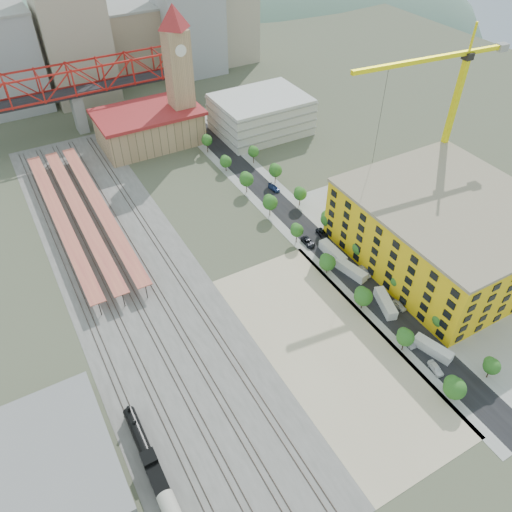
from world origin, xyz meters
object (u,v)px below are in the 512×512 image
construction_building (447,230)px  locomotive (144,448)px  site_trailer_a (433,349)px  car_0 (436,368)px  tower_crane (447,99)px  clock_tower (178,63)px  site_trailer_d (333,252)px  site_trailer_c (351,270)px  site_trailer_b (385,303)px

construction_building → locomotive: bearing=-171.0°
site_trailer_a → car_0: bearing=-142.8°
tower_crane → car_0: tower_crane is taller
clock_tower → site_trailer_d: 89.82m
site_trailer_a → site_trailer_c: 30.43m
site_trailer_c → construction_building: bearing=-25.5°
clock_tower → site_trailer_b: (8.00, -107.50, -27.38)m
site_trailer_b → locomotive: bearing=-155.6°
construction_building → site_trailer_d: size_ratio=5.11×
site_trailer_a → car_0: 5.11m
tower_crane → site_trailer_b: 62.74m
construction_building → site_trailer_c: 27.99m
site_trailer_a → car_0: site_trailer_a is taller
locomotive → site_trailer_b: size_ratio=2.18×
clock_tower → site_trailer_d: size_ratio=5.25×
tower_crane → site_trailer_b: (-43.48, -32.40, -31.55)m
locomotive → car_0: locomotive is taller
clock_tower → locomotive: bearing=-116.9°
tower_crane → site_trailer_a: (-43.48, -48.87, -31.60)m
construction_building → site_trailer_b: bearing=-163.9°
site_trailer_b → car_0: (-3.00, -20.58, -0.55)m
construction_building → car_0: bearing=-135.9°
site_trailer_d → car_0: site_trailer_d is taller
locomotive → site_trailer_a: locomotive is taller
locomotive → site_trailer_a: (66.00, -9.40, -0.69)m
tower_crane → car_0: bearing=-131.3°
construction_building → site_trailer_c: bearing=166.1°
locomotive → site_trailer_a: bearing=-8.1°
tower_crane → site_trailer_c: bearing=-157.0°
locomotive → tower_crane: 120.41m
site_trailer_a → site_trailer_b: site_trailer_b is taller
clock_tower → locomotive: size_ratio=2.48×
tower_crane → car_0: size_ratio=11.94×
site_trailer_b → site_trailer_c: size_ratio=1.00×
construction_building → car_0: construction_building is taller
site_trailer_d → locomotive: bearing=-156.3°
construction_building → car_0: 41.28m
construction_building → site_trailer_a: size_ratio=5.49×
construction_building → locomotive: (-92.00, -14.57, -7.46)m
clock_tower → site_trailer_b: size_ratio=5.42×
site_trailer_d → car_0: bearing=-94.3°
site_trailer_b → site_trailer_d: (0.00, 22.32, 0.04)m
tower_crane → site_trailer_a: size_ratio=5.78×
car_0 → site_trailer_b: bearing=91.3°
site_trailer_b → site_trailer_d: bearing=108.3°
clock_tower → locomotive: (-58.00, -114.56, -26.74)m
construction_building → site_trailer_d: bearing=150.3°
site_trailer_c → clock_tower: bearing=83.3°
site_trailer_b → car_0: size_ratio=2.15×
site_trailer_a → site_trailer_c: (0.00, 30.43, 0.05)m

